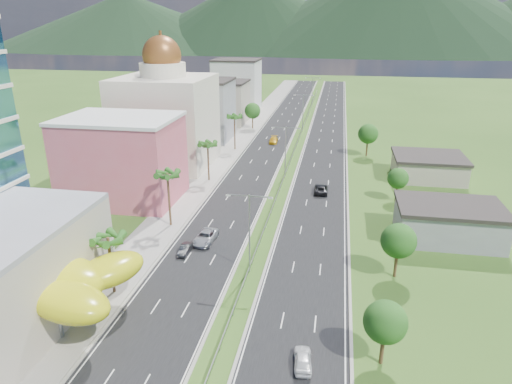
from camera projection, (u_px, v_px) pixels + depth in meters
The scene contains 33 objects.
ground at pixel (233, 315), 52.01m from camera, with size 500.00×500.00×0.00m, color #2D5119.
road_left at pixel (276, 133), 136.18m from camera, with size 11.00×260.00×0.04m, color black.
road_right at pixel (326, 135), 133.69m from camera, with size 11.00×260.00×0.04m, color black.
sidewalk_left at pixel (245, 132), 137.74m from camera, with size 7.00×260.00×0.12m, color gray.
median_guardrail at pixel (295, 148), 118.13m from camera, with size 0.10×216.06×0.76m.
streetlight_median_b at pixel (249, 225), 58.85m from camera, with size 6.04×0.25×11.00m.
streetlight_median_c at pixel (286, 147), 95.71m from camera, with size 6.04×0.25×11.00m.
streetlight_median_d at pixel (303, 109), 137.17m from camera, with size 6.04×0.25×11.00m.
streetlight_median_e at pixel (312, 88), 178.64m from camera, with size 6.04×0.25×11.00m.
lime_canopy at pixel (46, 279), 49.88m from camera, with size 18.00×15.00×7.40m.
pink_shophouse at pixel (122, 161), 83.50m from camera, with size 20.00×15.00×15.00m, color #CC5465.
domed_building at pixel (166, 116), 103.34m from camera, with size 20.00×20.00×28.70m.
midrise_grey at pixel (202, 111), 127.39m from camera, with size 16.00×15.00×16.00m, color gray.
midrise_beige at pixel (222, 103), 148.19m from camera, with size 16.00×15.00×13.00m, color #A99D8B.
midrise_white at pixel (237, 86), 168.50m from camera, with size 16.00×15.00×18.00m, color silver.
shed_near at pixel (448, 224), 69.53m from camera, with size 15.00×10.00×5.00m, color gray.
shed_far at pixel (428, 168), 96.95m from camera, with size 14.00×12.00×4.40m, color #A99D8B.
palm_tree_b at pixel (108, 241), 53.94m from camera, with size 3.60×3.60×8.10m.
palm_tree_c at pixel (167, 176), 71.86m from camera, with size 3.60×3.60×9.60m.
palm_tree_d at pixel (208, 146), 93.39m from camera, with size 3.60×3.60×8.60m.
palm_tree_e at pixel (234, 118), 116.16m from camera, with size 3.60×3.60×9.40m.
leafy_tree_lfar at pixel (253, 111), 140.15m from camera, with size 4.90×4.90×8.05m.
leafy_tree_ra at pixel (385, 322), 43.07m from camera, with size 4.20×4.20×6.90m.
leafy_tree_rb at pixel (399, 241), 58.10m from camera, with size 4.55×4.55×7.47m.
leafy_tree_rc at pixel (398, 178), 83.69m from camera, with size 3.85×3.85×6.33m.
leafy_tree_rd at pixel (368, 134), 111.57m from camera, with size 4.90×4.90×8.05m.
mountain_ridge at pixel (392, 55), 456.71m from camera, with size 860.00×140.00×90.00m, color black, non-canonical shape.
car_dark_left at pixel (185, 249), 65.63m from camera, with size 1.34×3.85×1.27m, color black.
car_silver_mid_left at pixel (205, 237), 68.88m from camera, with size 2.68×5.81×1.61m, color #999BA0.
car_yellow_far_left at pixel (274, 140), 125.31m from camera, with size 2.17×5.35×1.55m, color gold.
car_white_near_right at pixel (303, 359), 44.14m from camera, with size 1.69×4.19×1.43m, color white.
car_dark_far_right at pixel (321, 189), 88.83m from camera, with size 2.54×5.51×1.53m, color black.
motorcycle at pixel (124, 308), 52.11m from camera, with size 0.58×1.91×1.22m, color black.
Camera 1 is at (10.32, -42.59, 31.45)m, focal length 32.00 mm.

